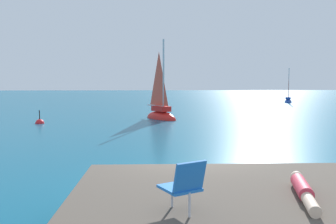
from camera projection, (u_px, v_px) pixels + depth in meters
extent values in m
plane|color=#0F5675|center=(189.00, 186.00, 9.73)|extent=(160.00, 160.00, 0.00)
cube|color=brown|center=(240.00, 222.00, 6.08)|extent=(5.75, 4.47, 0.94)
cube|color=#544647|center=(240.00, 197.00, 8.85)|extent=(1.60, 1.61, 0.79)
cube|color=#504643|center=(291.00, 198.00, 8.73)|extent=(2.00, 2.02, 1.09)
ellipsoid|color=red|center=(161.00, 119.00, 25.91)|extent=(2.71, 3.31, 1.11)
cube|color=red|center=(161.00, 109.00, 25.84)|extent=(1.43, 1.61, 0.36)
cylinder|color=#B7B7BC|center=(164.00, 76.00, 25.38)|extent=(0.12, 0.12, 5.05)
cylinder|color=#B2B2B7|center=(156.00, 106.00, 26.40)|extent=(1.19, 1.74, 0.10)
pyramid|color=#DB4C38|center=(159.00, 78.00, 25.86)|extent=(0.94, 1.38, 3.84)
ellipsoid|color=#193D99|center=(288.00, 102.00, 43.73)|extent=(1.70, 2.50, 0.82)
cube|color=#193D99|center=(288.00, 98.00, 43.68)|extent=(0.94, 1.18, 0.27)
cylinder|color=#B7B7BC|center=(289.00, 84.00, 43.73)|extent=(0.09, 0.09, 3.71)
cylinder|color=#B2B2B7|center=(288.00, 97.00, 43.19)|extent=(0.66, 1.39, 0.07)
pyramid|color=#DB4C38|center=(288.00, 85.00, 43.36)|extent=(0.52, 1.11, 2.82)
cylinder|color=#DB384C|center=(302.00, 187.00, 6.06)|extent=(0.44, 0.93, 0.24)
cylinder|color=beige|center=(311.00, 204.00, 5.33)|extent=(0.33, 0.72, 0.18)
sphere|color=beige|center=(296.00, 177.00, 6.60)|extent=(0.22, 0.22, 0.22)
cube|color=blue|center=(180.00, 188.00, 5.25)|extent=(0.67, 0.69, 0.04)
cube|color=blue|center=(190.00, 177.00, 5.01)|extent=(0.49, 0.36, 0.45)
cylinder|color=silver|center=(172.00, 196.00, 5.44)|extent=(0.04, 0.04, 0.35)
cylinder|color=silver|center=(190.00, 205.00, 5.04)|extent=(0.04, 0.04, 0.35)
sphere|color=red|center=(40.00, 123.00, 23.26)|extent=(0.56, 0.56, 0.56)
cylinder|color=black|center=(39.00, 115.00, 23.21)|extent=(0.06, 0.06, 0.60)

